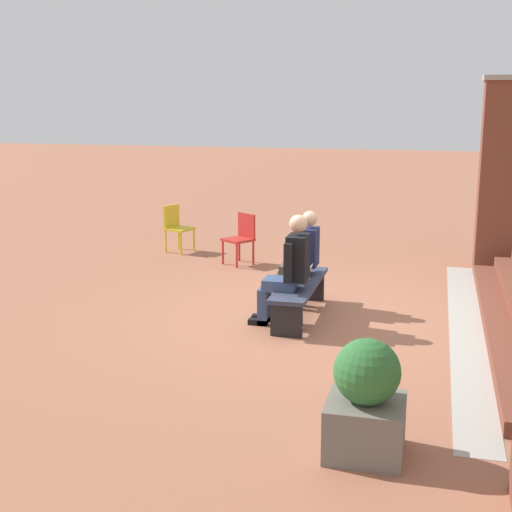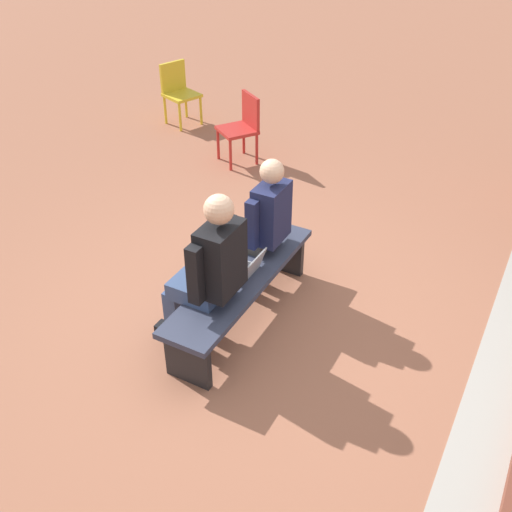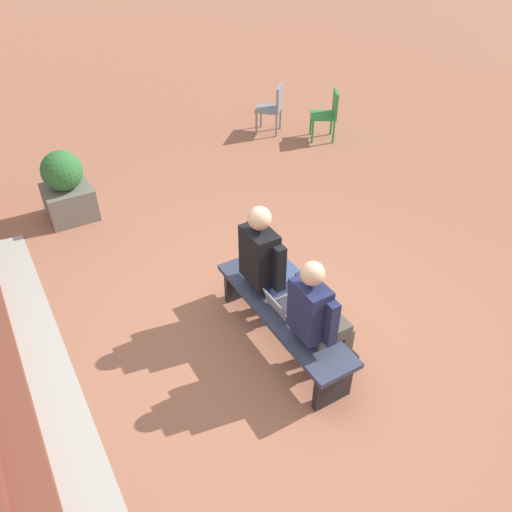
{
  "view_description": "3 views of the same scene",
  "coord_description": "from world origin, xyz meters",
  "px_view_note": "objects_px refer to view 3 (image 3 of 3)",
  "views": [
    {
      "loc": [
        8.51,
        1.46,
        2.74
      ],
      "look_at": [
        0.4,
        -0.6,
        0.86
      ],
      "focal_mm": 50.0,
      "sensor_mm": 36.0,
      "label": 1
    },
    {
      "loc": [
        3.3,
        1.8,
        3.34
      ],
      "look_at": [
        0.07,
        0.06,
        0.79
      ],
      "focal_mm": 42.0,
      "sensor_mm": 36.0,
      "label": 2
    },
    {
      "loc": [
        -2.86,
        1.8,
        3.63
      ],
      "look_at": [
        0.34,
        -0.09,
        0.83
      ],
      "focal_mm": 35.0,
      "sensor_mm": 36.0,
      "label": 3
    }
  ],
  "objects_px": {
    "person_student": "(318,316)",
    "laptop": "(283,307)",
    "person_adult": "(269,263)",
    "plastic_chair_near_bench_right": "(328,112)",
    "planter": "(66,188)",
    "plastic_chair_by_pillar": "(273,106)",
    "bench": "(282,316)"
  },
  "relations": [
    {
      "from": "planter",
      "to": "person_adult",
      "type": "bearing_deg",
      "value": -157.75
    },
    {
      "from": "laptop",
      "to": "plastic_chair_by_pillar",
      "type": "relative_size",
      "value": 0.38
    },
    {
      "from": "person_student",
      "to": "planter",
      "type": "xyz_separation_m",
      "value": [
        3.82,
        1.23,
        -0.26
      ]
    },
    {
      "from": "plastic_chair_by_pillar",
      "to": "planter",
      "type": "relative_size",
      "value": 0.89
    },
    {
      "from": "plastic_chair_by_pillar",
      "to": "laptop",
      "type": "bearing_deg",
      "value": 148.85
    },
    {
      "from": "person_student",
      "to": "laptop",
      "type": "height_order",
      "value": "person_student"
    },
    {
      "from": "plastic_chair_near_bench_right",
      "to": "planter",
      "type": "bearing_deg",
      "value": 93.91
    },
    {
      "from": "bench",
      "to": "person_student",
      "type": "bearing_deg",
      "value": -171.72
    },
    {
      "from": "person_student",
      "to": "plastic_chair_by_pillar",
      "type": "bearing_deg",
      "value": -28.22
    },
    {
      "from": "planter",
      "to": "plastic_chair_by_pillar",
      "type": "bearing_deg",
      "value": -75.01
    },
    {
      "from": "bench",
      "to": "person_adult",
      "type": "relative_size",
      "value": 1.31
    },
    {
      "from": "laptop",
      "to": "bench",
      "type": "bearing_deg",
      "value": -24.86
    },
    {
      "from": "plastic_chair_near_bench_right",
      "to": "plastic_chair_by_pillar",
      "type": "height_order",
      "value": "same"
    },
    {
      "from": "person_student",
      "to": "planter",
      "type": "height_order",
      "value": "person_student"
    },
    {
      "from": "bench",
      "to": "planter",
      "type": "xyz_separation_m",
      "value": [
        3.38,
        1.17,
        0.08
      ]
    },
    {
      "from": "bench",
      "to": "plastic_chair_by_pillar",
      "type": "distance_m",
      "value": 5.15
    },
    {
      "from": "laptop",
      "to": "plastic_chair_by_pillar",
      "type": "distance_m",
      "value": 5.18
    },
    {
      "from": "bench",
      "to": "person_student",
      "type": "distance_m",
      "value": 0.57
    },
    {
      "from": "person_adult",
      "to": "laptop",
      "type": "height_order",
      "value": "person_adult"
    },
    {
      "from": "person_adult",
      "to": "plastic_chair_near_bench_right",
      "type": "bearing_deg",
      "value": -44.31
    },
    {
      "from": "bench",
      "to": "person_adult",
      "type": "bearing_deg",
      "value": -10.97
    },
    {
      "from": "person_student",
      "to": "laptop",
      "type": "relative_size",
      "value": 4.05
    },
    {
      "from": "person_student",
      "to": "person_adult",
      "type": "bearing_deg",
      "value": -0.32
    },
    {
      "from": "laptop",
      "to": "plastic_chair_by_pillar",
      "type": "bearing_deg",
      "value": -31.15
    },
    {
      "from": "person_adult",
      "to": "planter",
      "type": "distance_m",
      "value": 3.28
    },
    {
      "from": "person_adult",
      "to": "plastic_chair_near_bench_right",
      "type": "height_order",
      "value": "person_adult"
    },
    {
      "from": "laptop",
      "to": "plastic_chair_near_bench_right",
      "type": "xyz_separation_m",
      "value": [
        3.71,
        -3.33,
        -0.02
      ]
    },
    {
      "from": "person_adult",
      "to": "bench",
      "type": "bearing_deg",
      "value": 169.03
    },
    {
      "from": "person_student",
      "to": "laptop",
      "type": "bearing_deg",
      "value": 10.4
    },
    {
      "from": "plastic_chair_near_bench_right",
      "to": "plastic_chair_by_pillar",
      "type": "relative_size",
      "value": 1.0
    },
    {
      "from": "bench",
      "to": "laptop",
      "type": "relative_size",
      "value": 5.62
    },
    {
      "from": "plastic_chair_near_bench_right",
      "to": "planter",
      "type": "relative_size",
      "value": 0.89
    }
  ]
}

